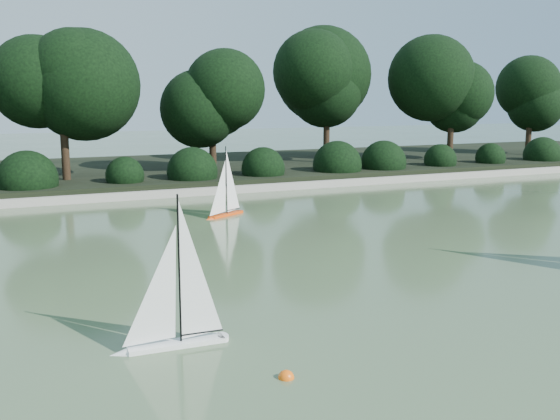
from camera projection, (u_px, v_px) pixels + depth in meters
name	position (u px, v px, depth m)	size (l,w,h in m)	color
ground	(437.00, 305.00, 7.08)	(80.00, 80.00, 0.00)	#3C4F2F
pond_coping	(204.00, 191.00, 15.16)	(40.00, 0.35, 0.18)	gray
far_bank	(165.00, 171.00, 18.76)	(40.00, 8.00, 0.30)	black
tree_line	(219.00, 86.00, 17.40)	(26.31, 3.93, 4.39)	black
shrub_hedge	(194.00, 172.00, 15.91)	(29.10, 1.10, 1.10)	black
sailboat_white_a	(167.00, 323.00, 5.81)	(1.13, 0.22, 1.55)	white
sailboat_orange	(223.00, 205.00, 12.35)	(1.00, 0.66, 1.47)	#F6460B
race_buoy	(286.00, 378.00, 5.22)	(0.14, 0.14, 0.14)	#FF5F0D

